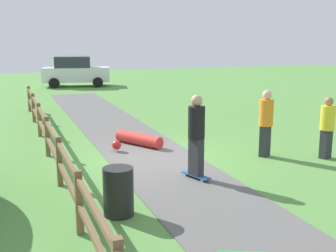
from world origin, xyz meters
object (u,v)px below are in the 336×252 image
object	(u,v)px
bystander_orange	(266,120)
skater_fallen	(137,140)
skater_riding	(196,132)
trash_bin	(118,192)
bystander_yellow	(327,125)
parked_car_white	(75,71)

from	to	relation	value
bystander_orange	skater_fallen	bearing A→B (deg)	141.96
skater_riding	trash_bin	bearing A→B (deg)	-147.60
trash_bin	bystander_yellow	bearing A→B (deg)	15.93
skater_fallen	parked_car_white	bearing A→B (deg)	87.16
skater_riding	skater_fallen	size ratio (longest dim) A/B	1.22
trash_bin	skater_riding	distance (m)	2.65
skater_fallen	bystander_orange	world-z (taller)	bystander_orange
skater_riding	bystander_yellow	distance (m)	4.00
skater_riding	parked_car_white	bearing A→B (deg)	88.72
trash_bin	parked_car_white	bearing A→B (deg)	82.98
trash_bin	bystander_orange	distance (m)	5.37
trash_bin	skater_fallen	distance (m)	5.11
skater_riding	skater_fallen	bearing A→B (deg)	96.24
trash_bin	skater_riding	bearing A→B (deg)	32.40
bystander_orange	parked_car_white	size ratio (longest dim) A/B	0.41
trash_bin	bystander_yellow	distance (m)	6.41
skater_riding	skater_fallen	world-z (taller)	skater_riding
skater_fallen	parked_car_white	world-z (taller)	parked_car_white
skater_riding	parked_car_white	size ratio (longest dim) A/B	0.43
parked_car_white	trash_bin	bearing A→B (deg)	-97.02
bystander_orange	bystander_yellow	xyz separation A→B (m)	(1.42, -0.73, -0.10)
skater_riding	parked_car_white	distance (m)	19.84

